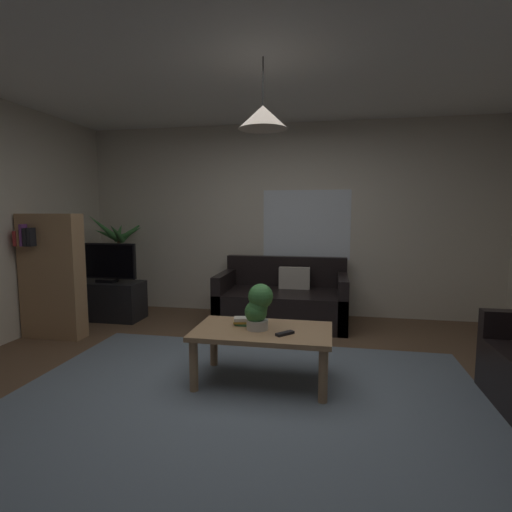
{
  "coord_description": "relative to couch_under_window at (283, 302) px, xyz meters",
  "views": [
    {
      "loc": [
        0.63,
        -2.96,
        1.43
      ],
      "look_at": [
        0.0,
        0.3,
        1.05
      ],
      "focal_mm": 27.81,
      "sensor_mm": 36.0,
      "label": 1
    }
  ],
  "objects": [
    {
      "name": "remote_on_table_0",
      "position": [
        0.25,
        -1.91,
        0.2
      ],
      "size": [
        0.15,
        0.15,
        0.02
      ],
      "primitive_type": "cube",
      "rotation": [
        0.0,
        0.0,
        2.39
      ],
      "color": "black",
      "rests_on": "coffee_table"
    },
    {
      "name": "floor",
      "position": [
        -0.03,
        -1.97,
        -0.28
      ],
      "size": [
        5.64,
        4.96,
        0.02
      ],
      "primitive_type": "cube",
      "color": "brown",
      "rests_on": "ground"
    },
    {
      "name": "tv_stand",
      "position": [
        -2.3,
        -0.24,
        -0.02
      ],
      "size": [
        0.9,
        0.44,
        0.5
      ],
      "primitive_type": "cube",
      "color": "black",
      "rests_on": "ground"
    },
    {
      "name": "potted_palm_corner",
      "position": [
        -2.36,
        0.18,
        0.35
      ],
      "size": [
        0.78,
        0.94,
        1.43
      ],
      "color": "#4C4C51",
      "rests_on": "ground"
    },
    {
      "name": "rug",
      "position": [
        -0.03,
        -2.17,
        -0.27
      ],
      "size": [
        3.66,
        2.73,
        0.01
      ],
      "primitive_type": "cube",
      "color": "slate",
      "rests_on": "ground"
    },
    {
      "name": "book_on_table_2",
      "position": [
        -0.14,
        -1.71,
        0.24
      ],
      "size": [
        0.16,
        0.13,
        0.03
      ],
      "primitive_type": "cube",
      "rotation": [
        0.0,
        0.0,
        0.2
      ],
      "color": "beige",
      "rests_on": "coffee_table"
    },
    {
      "name": "window_pane",
      "position": [
        0.25,
        0.51,
        0.97
      ],
      "size": [
        1.18,
        0.01,
        0.94
      ],
      "primitive_type": "cube",
      "color": "white"
    },
    {
      "name": "coffee_table",
      "position": [
        0.05,
        -1.79,
        0.12
      ],
      "size": [
        1.13,
        0.67,
        0.46
      ],
      "color": "#A87F56",
      "rests_on": "ground"
    },
    {
      "name": "tv",
      "position": [
        -2.3,
        -0.26,
        0.49
      ],
      "size": [
        0.82,
        0.16,
        0.51
      ],
      "color": "black",
      "rests_on": "tv_stand"
    },
    {
      "name": "potted_plant_on_table",
      "position": [
        0.02,
        -1.8,
        0.38
      ],
      "size": [
        0.23,
        0.21,
        0.38
      ],
      "color": "beige",
      "rests_on": "coffee_table"
    },
    {
      "name": "bookshelf_corner",
      "position": [
        -2.48,
        -1.06,
        0.44
      ],
      "size": [
        0.7,
        0.31,
        1.4
      ],
      "color": "#A87F56",
      "rests_on": "ground"
    },
    {
      "name": "book_on_table_1",
      "position": [
        -0.14,
        -1.71,
        0.21
      ],
      "size": [
        0.16,
        0.12,
        0.02
      ],
      "primitive_type": "cube",
      "rotation": [
        0.0,
        0.0,
        0.18
      ],
      "color": "gold",
      "rests_on": "coffee_table"
    },
    {
      "name": "pendant_lamp",
      "position": [
        0.05,
        -1.79,
        1.88
      ],
      "size": [
        0.39,
        0.39,
        0.54
      ],
      "color": "black"
    },
    {
      "name": "book_on_table_0",
      "position": [
        -0.13,
        -1.71,
        0.19
      ],
      "size": [
        0.14,
        0.09,
        0.02
      ],
      "primitive_type": "cube",
      "rotation": [
        0.0,
        0.0,
        -0.04
      ],
      "color": "#387247",
      "rests_on": "coffee_table"
    },
    {
      "name": "couch_under_window",
      "position": [
        0.0,
        0.0,
        0.0
      ],
      "size": [
        1.61,
        0.9,
        0.82
      ],
      "color": "black",
      "rests_on": "ground"
    },
    {
      "name": "wall_back",
      "position": [
        -0.03,
        0.54,
        1.03
      ],
      "size": [
        5.76,
        0.06,
        2.61
      ],
      "primitive_type": "cube",
      "color": "beige",
      "rests_on": "ground"
    },
    {
      "name": "ceiling",
      "position": [
        -0.03,
        -1.97,
        2.34
      ],
      "size": [
        5.64,
        4.96,
        0.02
      ],
      "primitive_type": "cube",
      "color": "white"
    }
  ]
}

